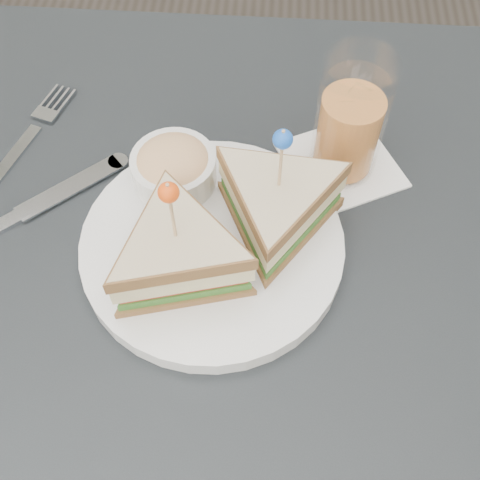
% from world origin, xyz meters
% --- Properties ---
extents(ground_plane, '(3.50, 3.50, 0.00)m').
position_xyz_m(ground_plane, '(0.00, 0.00, 0.00)').
color(ground_plane, '#3F3833').
extents(table, '(0.80, 0.80, 0.75)m').
position_xyz_m(table, '(0.00, 0.00, 0.67)').
color(table, black).
rests_on(table, ground).
extents(plate_meal, '(0.32, 0.32, 0.15)m').
position_xyz_m(plate_meal, '(-0.01, 0.03, 0.79)').
color(plate_meal, white).
rests_on(plate_meal, table).
extents(cutlery_fork, '(0.08, 0.19, 0.01)m').
position_xyz_m(cutlery_fork, '(-0.24, 0.16, 0.75)').
color(cutlery_fork, '#B6BDC2').
rests_on(cutlery_fork, table).
extents(cutlery_knife, '(0.18, 0.16, 0.01)m').
position_xyz_m(cutlery_knife, '(-0.22, 0.06, 0.75)').
color(cutlery_knife, silver).
rests_on(cutlery_knife, table).
extents(drink_set, '(0.15, 0.15, 0.14)m').
position_xyz_m(drink_set, '(0.11, 0.15, 0.81)').
color(drink_set, white).
rests_on(drink_set, table).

